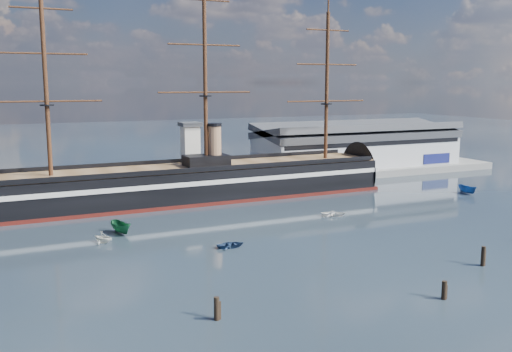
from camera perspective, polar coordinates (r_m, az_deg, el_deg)
name	(u,v)px	position (r m, az deg, el deg)	size (l,w,h in m)	color
ground	(228,218)	(114.37, -2.79, -4.21)	(600.00, 600.00, 0.00)	#1B232D
quay	(213,185)	(150.79, -4.32, -0.92)	(180.00, 18.00, 2.00)	slate
warehouse	(357,145)	(175.21, 10.10, 3.03)	(63.00, 21.00, 11.60)	#B7BABC
quay_tower	(190,151)	(144.30, -6.57, 2.49)	(5.00, 5.00, 15.00)	silver
warship	(191,183)	(131.62, -6.49, -0.67)	(113.00, 17.60, 53.94)	black
motorboat_a	(121,234)	(105.24, -13.31, -5.66)	(7.09, 2.60, 2.84)	#185B34
motorboat_b	(231,247)	(94.39, -2.55, -7.14)	(2.83, 1.13, 1.32)	navy
motorboat_d	(103,243)	(100.40, -15.04, -6.45)	(5.83, 2.52, 2.14)	white
motorboat_e	(333,216)	(116.90, 7.75, -3.99)	(3.03, 1.21, 1.41)	white
motorboat_f	(467,194)	(148.21, 20.36, -1.67)	(6.48, 2.38, 2.59)	navy
piling_near_left	(217,320)	(67.13, -3.95, -14.17)	(0.64, 0.64, 3.43)	black
piling_near_mid	(444,299)	(76.48, 18.26, -11.63)	(0.64, 0.64, 3.08)	black
piling_near_right	(483,266)	(91.50, 21.71, -8.35)	(0.64, 0.64, 3.67)	black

